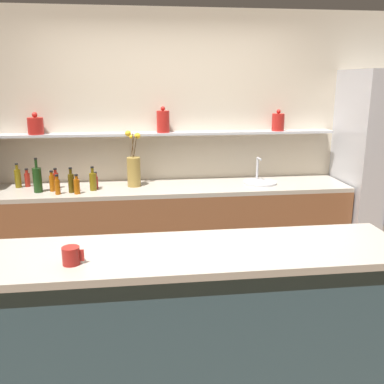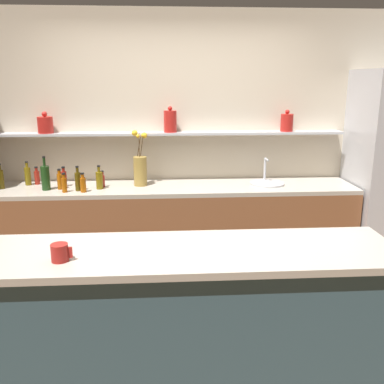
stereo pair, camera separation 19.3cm
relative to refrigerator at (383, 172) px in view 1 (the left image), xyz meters
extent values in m
plane|color=brown|center=(-2.18, -1.20, -1.01)|extent=(12.00, 12.00, 0.00)
cube|color=beige|center=(-2.18, 0.40, 0.29)|extent=(5.20, 0.10, 2.60)
cube|color=#B7B7BC|center=(-2.26, 0.26, 0.40)|extent=(3.53, 0.18, 0.02)
cylinder|color=#AD1E19|center=(-3.45, 0.25, 0.49)|extent=(0.15, 0.15, 0.16)
sphere|color=#AD1E19|center=(-3.45, 0.25, 0.59)|extent=(0.05, 0.05, 0.05)
cylinder|color=#AD1E19|center=(-2.23, 0.25, 0.51)|extent=(0.13, 0.13, 0.21)
sphere|color=#AD1E19|center=(-2.23, 0.25, 0.64)|extent=(0.04, 0.04, 0.04)
cylinder|color=#AD1E19|center=(-1.06, 0.25, 0.49)|extent=(0.12, 0.12, 0.17)
sphere|color=#AD1E19|center=(-1.06, 0.25, 0.60)|extent=(0.04, 0.04, 0.04)
cube|color=brown|center=(-2.26, 0.04, -0.57)|extent=(3.63, 0.62, 0.88)
cube|color=#ADA393|center=(-2.26, 0.04, -0.11)|extent=(3.63, 0.62, 0.04)
cube|color=#334C56|center=(-2.18, -1.84, -0.52)|extent=(2.27, 0.55, 0.98)
cube|color=#ADA393|center=(-2.18, -1.84, -0.01)|extent=(2.33, 0.61, 0.04)
cube|color=#B7B7BC|center=(0.00, 0.00, 0.00)|extent=(0.85, 0.70, 2.02)
cylinder|color=olive|center=(-2.53, 0.09, 0.05)|extent=(0.13, 0.13, 0.28)
cylinder|color=#4C3319|center=(-2.54, 0.12, 0.29)|extent=(0.04, 0.01, 0.19)
sphere|color=yellow|center=(-2.55, 0.16, 0.38)|extent=(0.04, 0.04, 0.04)
cylinder|color=#4C3319|center=(-2.54, 0.09, 0.31)|extent=(0.01, 0.02, 0.23)
sphere|color=yellow|center=(-2.58, 0.09, 0.42)|extent=(0.06, 0.06, 0.06)
cylinder|color=#4C3319|center=(-2.51, 0.11, 0.29)|extent=(0.04, 0.03, 0.20)
sphere|color=yellow|center=(-2.49, 0.14, 0.39)|extent=(0.06, 0.06, 0.06)
cylinder|color=#B7B7BC|center=(-1.28, 0.04, -0.08)|extent=(0.33, 0.33, 0.02)
cylinder|color=#B7B7BC|center=(-1.28, 0.16, 0.04)|extent=(0.02, 0.02, 0.22)
cylinder|color=#B7B7BC|center=(-1.28, 0.10, 0.15)|extent=(0.02, 0.12, 0.02)
cylinder|color=maroon|center=(-2.90, 0.05, -0.04)|extent=(0.05, 0.05, 0.11)
cylinder|color=maroon|center=(-2.90, 0.05, 0.04)|extent=(0.03, 0.03, 0.04)
cylinder|color=black|center=(-2.90, 0.05, 0.06)|extent=(0.03, 0.03, 0.01)
cylinder|color=#9E4C0A|center=(-3.29, -0.01, -0.02)|extent=(0.05, 0.05, 0.15)
cylinder|color=#9E4C0A|center=(-3.29, -0.01, 0.07)|extent=(0.03, 0.03, 0.04)
cylinder|color=black|center=(-3.29, -0.01, 0.10)|extent=(0.03, 0.03, 0.01)
cylinder|color=maroon|center=(-3.56, 0.20, -0.03)|extent=(0.05, 0.05, 0.13)
cylinder|color=maroon|center=(-3.56, 0.20, 0.06)|extent=(0.03, 0.03, 0.04)
cylinder|color=black|center=(-3.56, 0.20, 0.08)|extent=(0.03, 0.03, 0.01)
cylinder|color=#47380A|center=(-3.10, -0.08, -0.01)|extent=(0.06, 0.06, 0.17)
cylinder|color=#47380A|center=(-3.10, -0.08, 0.10)|extent=(0.03, 0.03, 0.05)
cylinder|color=black|center=(-3.10, -0.08, 0.14)|extent=(0.03, 0.03, 0.01)
cylinder|color=#193814|center=(-3.41, -0.03, 0.02)|extent=(0.08, 0.08, 0.23)
cylinder|color=#193814|center=(-3.41, -0.03, 0.17)|extent=(0.02, 0.02, 0.08)
cylinder|color=black|center=(-3.41, -0.03, 0.22)|extent=(0.03, 0.03, 0.01)
cylinder|color=maroon|center=(-3.27, 0.09, -0.02)|extent=(0.05, 0.05, 0.15)
cylinder|color=maroon|center=(-3.27, 0.09, 0.07)|extent=(0.03, 0.03, 0.04)
cylinder|color=black|center=(-3.27, 0.09, 0.10)|extent=(0.03, 0.03, 0.01)
cylinder|color=brown|center=(-2.92, -0.03, -0.01)|extent=(0.06, 0.06, 0.16)
cylinder|color=brown|center=(-2.92, -0.03, 0.10)|extent=(0.03, 0.03, 0.05)
cylinder|color=black|center=(-2.92, -0.03, 0.13)|extent=(0.03, 0.03, 0.01)
cylinder|color=brown|center=(-3.64, 0.18, 0.00)|extent=(0.06, 0.06, 0.17)
cylinder|color=brown|center=(-3.64, 0.18, 0.11)|extent=(0.03, 0.03, 0.05)
cylinder|color=black|center=(-3.64, 0.18, 0.14)|extent=(0.03, 0.03, 0.01)
cylinder|color=#9E4C0A|center=(-3.22, -0.14, -0.03)|extent=(0.05, 0.05, 0.13)
cylinder|color=#9E4C0A|center=(-3.22, -0.14, 0.06)|extent=(0.03, 0.03, 0.04)
cylinder|color=black|center=(-3.22, -0.14, 0.08)|extent=(0.03, 0.03, 0.01)
cylinder|color=#9E4C0A|center=(-3.05, -0.14, -0.03)|extent=(0.05, 0.05, 0.13)
cylinder|color=#9E4C0A|center=(-3.05, -0.14, 0.06)|extent=(0.03, 0.03, 0.04)
cylinder|color=black|center=(-3.05, -0.14, 0.08)|extent=(0.03, 0.03, 0.01)
cylinder|color=maroon|center=(-2.84, -1.95, 0.05)|extent=(0.09, 0.09, 0.09)
cube|color=maroon|center=(-2.79, -1.95, 0.05)|extent=(0.02, 0.01, 0.06)
camera|label=1|loc=(-2.49, -4.00, 0.90)|focal=40.00mm
camera|label=2|loc=(-2.30, -4.02, 0.90)|focal=40.00mm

